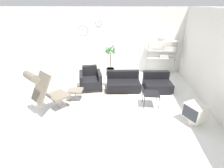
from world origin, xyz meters
TOP-DOWN VIEW (x-y plane):
  - ground_plane at (0.00, 0.00)m, footprint 12.00×12.00m
  - wall_back at (-0.00, 2.91)m, footprint 12.00×0.09m
  - wall_right at (3.10, 0.00)m, footprint 0.06×12.00m
  - round_rug at (-0.15, -0.30)m, footprint 2.27×2.27m
  - lounge_chair at (-1.66, -0.80)m, footprint 1.11×1.16m
  - ottoman at (-1.02, -0.05)m, footprint 0.47×0.40m
  - armchair_red at (-0.70, 0.90)m, footprint 0.96×0.97m
  - couch_low at (0.51, 0.90)m, footprint 1.26×0.90m
  - couch_second at (1.74, 0.91)m, footprint 1.02×0.88m
  - side_table at (1.36, -0.25)m, footprint 0.47×0.47m
  - crt_television at (2.38, -1.05)m, footprint 0.61×0.64m
  - potted_plant at (-0.06, 2.26)m, footprint 0.51×0.51m
  - shelf_unit at (2.27, 2.61)m, footprint 1.27×0.28m

SIDE VIEW (x-z plane):
  - ground_plane at x=0.00m, z-range 0.00..0.00m
  - round_rug at x=-0.15m, z-range 0.00..0.01m
  - couch_low at x=0.51m, z-range -0.08..0.55m
  - couch_second at x=1.74m, z-range -0.08..0.55m
  - ottoman at x=-1.02m, z-range 0.09..0.48m
  - armchair_red at x=-0.70m, z-range -0.10..0.70m
  - crt_television at x=2.38m, z-range 0.04..0.60m
  - side_table at x=1.36m, z-range 0.18..0.62m
  - potted_plant at x=-0.06m, z-range -0.21..1.21m
  - lounge_chair at x=-1.66m, z-range 0.14..1.45m
  - shelf_unit at x=2.27m, z-range 0.12..2.08m
  - wall_right at x=3.10m, z-range 0.00..2.80m
  - wall_back at x=0.00m, z-range 0.00..2.80m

